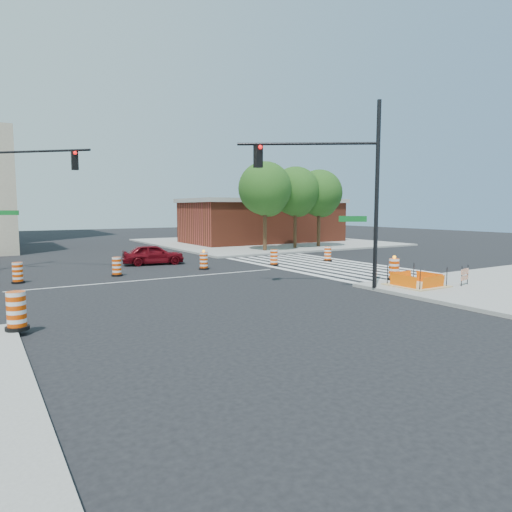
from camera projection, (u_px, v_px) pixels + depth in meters
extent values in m
plane|color=black|center=(157.00, 279.00, 23.55)|extent=(120.00, 120.00, 0.00)
cube|color=gray|center=(263.00, 242.00, 48.18)|extent=(22.00, 22.00, 0.15)
cube|color=silver|center=(281.00, 268.00, 27.63)|extent=(0.45, 13.50, 0.01)
cube|color=silver|center=(293.00, 267.00, 28.10)|extent=(0.45, 13.50, 0.01)
cube|color=silver|center=(304.00, 266.00, 28.57)|extent=(0.45, 13.50, 0.01)
cube|color=silver|center=(316.00, 266.00, 29.04)|extent=(0.45, 13.50, 0.01)
cube|color=silver|center=(327.00, 265.00, 29.51)|extent=(0.45, 13.50, 0.01)
cube|color=silver|center=(337.00, 264.00, 29.98)|extent=(0.45, 13.50, 0.01)
cube|color=silver|center=(347.00, 263.00, 30.45)|extent=(0.45, 13.50, 0.01)
cube|color=silver|center=(357.00, 262.00, 30.92)|extent=(0.45, 13.50, 0.01)
cube|color=silver|center=(157.00, 279.00, 23.55)|extent=(14.00, 0.12, 0.01)
cube|color=tan|center=(416.00, 285.00, 20.63)|extent=(2.20, 2.20, 0.05)
cube|color=#FF5F05|center=(434.00, 282.00, 19.84)|extent=(1.44, 0.02, 0.55)
cube|color=#FF5F05|center=(401.00, 277.00, 21.36)|extent=(1.44, 0.02, 0.55)
cube|color=#FF5F05|center=(403.00, 281.00, 20.13)|extent=(0.02, 1.44, 0.55)
cube|color=#FF5F05|center=(430.00, 278.00, 21.07)|extent=(0.02, 1.44, 0.55)
cylinder|color=black|center=(420.00, 280.00, 19.35)|extent=(0.04, 0.04, 0.90)
cylinder|color=black|center=(447.00, 277.00, 20.29)|extent=(0.04, 0.04, 0.90)
cylinder|color=black|center=(387.00, 275.00, 20.87)|extent=(0.04, 0.04, 0.90)
cylinder|color=black|center=(414.00, 272.00, 21.81)|extent=(0.04, 0.04, 0.90)
cube|color=maroon|center=(263.00, 223.00, 47.97)|extent=(16.00, 8.00, 4.20)
cube|color=gray|center=(263.00, 201.00, 47.73)|extent=(16.50, 8.50, 0.40)
imported|color=#610810|center=(153.00, 254.00, 29.58)|extent=(4.15, 2.24, 1.34)
cylinder|color=black|center=(377.00, 196.00, 19.75)|extent=(0.18, 0.18, 8.08)
cylinder|color=black|center=(307.00, 144.00, 19.65)|extent=(5.08, 3.51, 0.12)
cube|color=black|center=(258.00, 156.00, 19.80)|extent=(0.32, 0.28, 1.01)
sphere|color=#FF0C0C|center=(260.00, 147.00, 19.61)|extent=(0.18, 0.18, 0.18)
cube|color=#0C591E|center=(353.00, 219.00, 19.90)|extent=(1.03, 0.72, 0.25)
cylinder|color=black|center=(39.00, 151.00, 25.64)|extent=(4.73, 4.60, 0.13)
cube|color=black|center=(75.00, 160.00, 25.21)|extent=(0.34, 0.30, 1.08)
sphere|color=#FF0C0C|center=(75.00, 153.00, 25.02)|extent=(0.19, 0.19, 0.19)
cube|color=#0C591E|center=(9.00, 213.00, 26.46)|extent=(0.96, 0.93, 0.27)
cylinder|color=black|center=(394.00, 279.00, 22.30)|extent=(0.61, 0.61, 0.10)
cylinder|color=#DD4004|center=(394.00, 269.00, 22.25)|extent=(0.49, 0.49, 0.97)
sphere|color=#FF990C|center=(394.00, 257.00, 22.19)|extent=(0.16, 0.16, 0.16)
cylinder|color=black|center=(17.00, 328.00, 13.15)|extent=(0.65, 0.65, 0.11)
cylinder|color=#DD4004|center=(16.00, 309.00, 13.09)|extent=(0.52, 0.52, 1.04)
cube|color=#DD4004|center=(465.00, 271.00, 20.72)|extent=(0.76, 0.20, 0.25)
cube|color=#DD4004|center=(465.00, 278.00, 20.75)|extent=(0.76, 0.20, 0.20)
cylinder|color=black|center=(462.00, 276.00, 20.49)|extent=(0.04, 0.04, 0.90)
cylinder|color=black|center=(468.00, 275.00, 20.97)|extent=(0.04, 0.04, 0.90)
cylinder|color=#382314|center=(265.00, 224.00, 37.73)|extent=(0.32, 0.32, 4.68)
sphere|color=#1F4914|center=(265.00, 188.00, 37.43)|extent=(4.39, 4.39, 4.39)
sphere|color=#1F4914|center=(268.00, 197.00, 38.02)|extent=(3.22, 3.22, 3.22)
sphere|color=#1F4914|center=(262.00, 194.00, 37.09)|extent=(2.93, 2.93, 2.93)
cylinder|color=#382314|center=(295.00, 224.00, 40.34)|extent=(0.29, 0.29, 4.57)
sphere|color=#1F4914|center=(295.00, 191.00, 40.04)|extent=(4.29, 4.29, 4.29)
sphere|color=#1F4914|center=(298.00, 199.00, 40.58)|extent=(3.14, 3.14, 3.14)
sphere|color=#1F4914|center=(293.00, 196.00, 39.74)|extent=(2.86, 2.86, 2.86)
cylinder|color=#382314|center=(319.00, 224.00, 41.63)|extent=(0.31, 0.31, 4.47)
sphere|color=#1F4914|center=(319.00, 193.00, 41.34)|extent=(4.20, 4.20, 4.20)
sphere|color=#1F4914|center=(321.00, 201.00, 41.91)|extent=(3.08, 3.08, 3.08)
sphere|color=#1F4914|center=(317.00, 197.00, 41.01)|extent=(2.80, 2.80, 2.80)
cylinder|color=black|center=(18.00, 282.00, 22.24)|extent=(0.60, 0.60, 0.10)
cylinder|color=#DD4004|center=(18.00, 272.00, 22.19)|extent=(0.48, 0.48, 0.95)
cylinder|color=black|center=(117.00, 275.00, 24.61)|extent=(0.60, 0.60, 0.10)
cylinder|color=#DD4004|center=(117.00, 266.00, 24.55)|extent=(0.48, 0.48, 0.95)
cylinder|color=black|center=(204.00, 269.00, 27.25)|extent=(0.60, 0.60, 0.10)
cylinder|color=#DD4004|center=(204.00, 260.00, 27.20)|extent=(0.48, 0.48, 0.95)
sphere|color=#FF990C|center=(204.00, 251.00, 27.14)|extent=(0.16, 0.16, 0.16)
cylinder|color=black|center=(274.00, 265.00, 29.12)|extent=(0.60, 0.60, 0.10)
cylinder|color=#DD4004|center=(274.00, 257.00, 29.07)|extent=(0.48, 0.48, 0.95)
cylinder|color=black|center=(328.00, 260.00, 31.46)|extent=(0.60, 0.60, 0.10)
cylinder|color=#DD4004|center=(328.00, 253.00, 31.41)|extent=(0.48, 0.48, 0.95)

